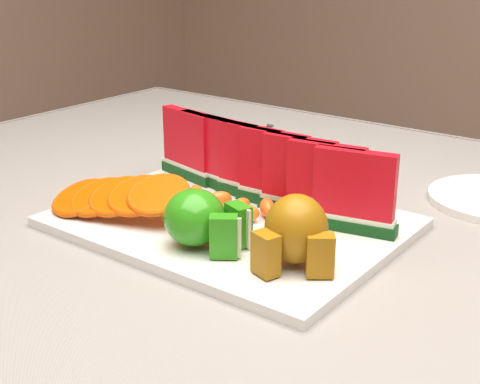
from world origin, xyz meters
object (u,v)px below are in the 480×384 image
object	(u,v)px
apple_cluster	(201,219)
platter	(231,222)
pear_cluster	(296,232)
fork	(243,137)

from	to	relation	value
apple_cluster	platter	bearing A→B (deg)	106.57
apple_cluster	pear_cluster	size ratio (longest dim) A/B	1.18
fork	platter	bearing A→B (deg)	-55.31
pear_cluster	fork	world-z (taller)	pear_cluster
platter	fork	xyz separation A→B (m)	(-0.23, 0.33, -0.00)
pear_cluster	fork	size ratio (longest dim) A/B	0.46
apple_cluster	pear_cluster	world-z (taller)	pear_cluster
platter	apple_cluster	xyz separation A→B (m)	(0.03, -0.09, 0.04)
fork	apple_cluster	bearing A→B (deg)	-58.56
platter	apple_cluster	distance (m)	0.10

